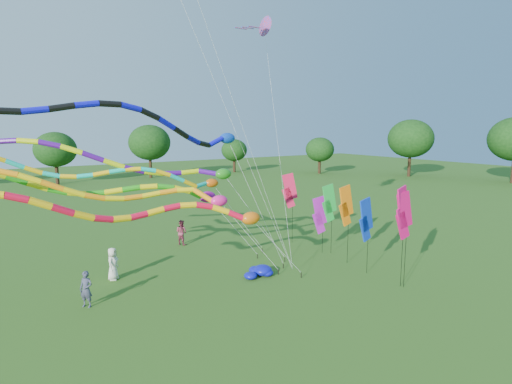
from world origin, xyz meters
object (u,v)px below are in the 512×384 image
tube_kite_orange (124,191)px  blue_nylon_heap (256,272)px  tube_kite_red (171,213)px  person_c (181,232)px  person_b (86,289)px  person_a (113,264)px

tube_kite_orange → blue_nylon_heap: tube_kite_orange is taller
tube_kite_red → person_c: tube_kite_red is taller
blue_nylon_heap → person_c: (-0.92, 8.18, 0.63)m
tube_kite_orange → tube_kite_red: bearing=-43.2°
blue_nylon_heap → person_b: bearing=174.6°
blue_nylon_heap → tube_kite_orange: bearing=166.8°
tube_kite_red → person_b: 5.22m
tube_kite_red → person_a: (-1.61, 4.52, -3.41)m
person_a → person_b: (-1.96, -2.93, -0.04)m
tube_kite_red → person_b: size_ratio=8.36×
person_c → blue_nylon_heap: bearing=159.0°
person_a → blue_nylon_heap: bearing=-83.5°
tube_kite_red → person_b: tube_kite_red is taller
tube_kite_red → tube_kite_orange: 2.84m
tube_kite_red → person_a: size_ratio=7.98×
blue_nylon_heap → person_c: 8.26m
tube_kite_orange → person_b: bearing=-146.6°
blue_nylon_heap → person_c: size_ratio=1.05×
tube_kite_orange → person_a: tube_kite_orange is taller
person_b → person_c: bearing=87.6°
tube_kite_red → tube_kite_orange: tube_kite_orange is taller
tube_kite_orange → person_a: 4.79m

